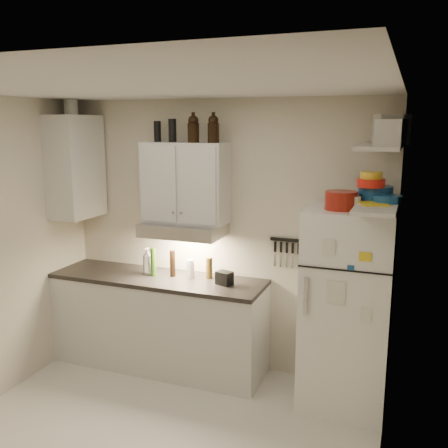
% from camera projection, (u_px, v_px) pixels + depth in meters
% --- Properties ---
extents(ceiling, '(3.20, 3.00, 0.02)m').
position_uv_depth(ceiling, '(138.00, 85.00, 3.19)').
color(ceiling, white).
rests_on(ceiling, ground).
extents(back_wall, '(3.20, 0.02, 2.60)m').
position_uv_depth(back_wall, '(222.00, 236.00, 4.83)').
color(back_wall, beige).
rests_on(back_wall, ground).
extents(right_wall, '(0.02, 3.00, 2.60)m').
position_uv_depth(right_wall, '(388.00, 311.00, 2.88)').
color(right_wall, beige).
rests_on(right_wall, ground).
extents(base_cabinet, '(2.10, 0.60, 0.88)m').
position_uv_depth(base_cabinet, '(159.00, 323.00, 4.90)').
color(base_cabinet, silver).
rests_on(base_cabinet, floor).
extents(countertop, '(2.10, 0.62, 0.04)m').
position_uv_depth(countertop, '(158.00, 279.00, 4.81)').
color(countertop, black).
rests_on(countertop, base_cabinet).
extents(upper_cabinet, '(0.80, 0.33, 0.75)m').
position_uv_depth(upper_cabinet, '(186.00, 183.00, 4.67)').
color(upper_cabinet, silver).
rests_on(upper_cabinet, back_wall).
extents(side_cabinet, '(0.33, 0.55, 1.00)m').
position_uv_depth(side_cabinet, '(75.00, 167.00, 4.92)').
color(side_cabinet, silver).
rests_on(side_cabinet, left_wall).
extents(range_hood, '(0.76, 0.46, 0.12)m').
position_uv_depth(range_hood, '(183.00, 229.00, 4.69)').
color(range_hood, silver).
rests_on(range_hood, back_wall).
extents(fridge, '(0.70, 0.68, 1.70)m').
position_uv_depth(fridge, '(347.00, 309.00, 4.16)').
color(fridge, white).
rests_on(fridge, floor).
extents(shelf_hi, '(0.30, 0.95, 0.03)m').
position_uv_depth(shelf_hi, '(381.00, 146.00, 3.70)').
color(shelf_hi, silver).
rests_on(shelf_hi, right_wall).
extents(shelf_lo, '(0.30, 0.95, 0.03)m').
position_uv_depth(shelf_lo, '(377.00, 205.00, 3.79)').
color(shelf_lo, silver).
rests_on(shelf_lo, right_wall).
extents(knife_strip, '(0.42, 0.02, 0.03)m').
position_uv_depth(knife_strip, '(293.00, 240.00, 4.56)').
color(knife_strip, black).
rests_on(knife_strip, back_wall).
extents(dutch_oven, '(0.30, 0.30, 0.15)m').
position_uv_depth(dutch_oven, '(341.00, 200.00, 3.92)').
color(dutch_oven, maroon).
rests_on(dutch_oven, fridge).
extents(book_stack, '(0.27, 0.29, 0.08)m').
position_uv_depth(book_stack, '(373.00, 209.00, 3.74)').
color(book_stack, yellow).
rests_on(book_stack, fridge).
extents(spice_jar, '(0.09, 0.09, 0.11)m').
position_uv_depth(spice_jar, '(356.00, 204.00, 3.86)').
color(spice_jar, silver).
rests_on(spice_jar, fridge).
extents(stock_pot, '(0.36, 0.36, 0.22)m').
position_uv_depth(stock_pot, '(391.00, 129.00, 3.88)').
color(stock_pot, silver).
rests_on(stock_pot, shelf_hi).
extents(tin_a, '(0.27, 0.26, 0.22)m').
position_uv_depth(tin_a, '(391.00, 130.00, 3.60)').
color(tin_a, '#AAAAAD').
rests_on(tin_a, shelf_hi).
extents(tin_b, '(0.21, 0.21, 0.18)m').
position_uv_depth(tin_b, '(391.00, 133.00, 3.35)').
color(tin_b, '#AAAAAD').
rests_on(tin_b, shelf_hi).
extents(bowl_teal, '(0.27, 0.27, 0.11)m').
position_uv_depth(bowl_teal, '(375.00, 193.00, 3.96)').
color(bowl_teal, '#184C85').
rests_on(bowl_teal, shelf_lo).
extents(bowl_orange, '(0.22, 0.22, 0.06)m').
position_uv_depth(bowl_orange, '(371.00, 183.00, 3.87)').
color(bowl_orange, red).
rests_on(bowl_orange, bowl_teal).
extents(bowl_yellow, '(0.17, 0.17, 0.05)m').
position_uv_depth(bowl_yellow, '(371.00, 175.00, 3.86)').
color(bowl_yellow, yellow).
rests_on(bowl_yellow, bowl_orange).
extents(plates, '(0.29, 0.29, 0.05)m').
position_uv_depth(plates, '(388.00, 199.00, 3.80)').
color(plates, '#184C85').
rests_on(plates, shelf_lo).
extents(growler_a, '(0.13, 0.13, 0.25)m').
position_uv_depth(growler_a, '(193.00, 129.00, 4.47)').
color(growler_a, black).
rests_on(growler_a, upper_cabinet).
extents(growler_b, '(0.13, 0.13, 0.25)m').
position_uv_depth(growler_b, '(213.00, 129.00, 4.42)').
color(growler_b, black).
rests_on(growler_b, upper_cabinet).
extents(thermos_a, '(0.09, 0.09, 0.21)m').
position_uv_depth(thermos_a, '(172.00, 131.00, 4.59)').
color(thermos_a, black).
rests_on(thermos_a, upper_cabinet).
extents(thermos_b, '(0.08, 0.08, 0.19)m').
position_uv_depth(thermos_b, '(157.00, 131.00, 4.70)').
color(thermos_b, black).
rests_on(thermos_b, upper_cabinet).
extents(side_jar, '(0.14, 0.14, 0.18)m').
position_uv_depth(side_jar, '(71.00, 106.00, 4.83)').
color(side_jar, silver).
rests_on(side_jar, side_cabinet).
extents(soap_bottle, '(0.11, 0.12, 0.29)m').
position_uv_depth(soap_bottle, '(148.00, 259.00, 4.87)').
color(soap_bottle, silver).
rests_on(soap_bottle, countertop).
extents(pepper_mill, '(0.07, 0.07, 0.20)m').
position_uv_depth(pepper_mill, '(209.00, 268.00, 4.74)').
color(pepper_mill, brown).
rests_on(pepper_mill, countertop).
extents(oil_bottle, '(0.06, 0.06, 0.28)m').
position_uv_depth(oil_bottle, '(153.00, 262.00, 4.81)').
color(oil_bottle, '#305816').
rests_on(oil_bottle, countertop).
extents(vinegar_bottle, '(0.05, 0.05, 0.26)m').
position_uv_depth(vinegar_bottle, '(173.00, 263.00, 4.79)').
color(vinegar_bottle, black).
rests_on(vinegar_bottle, countertop).
extents(clear_bottle, '(0.08, 0.08, 0.18)m').
position_uv_depth(clear_bottle, '(190.00, 269.00, 4.74)').
color(clear_bottle, silver).
rests_on(clear_bottle, countertop).
extents(red_jar, '(0.08, 0.08, 0.14)m').
position_uv_depth(red_jar, '(191.00, 270.00, 4.78)').
color(red_jar, maroon).
rests_on(red_jar, countertop).
extents(caddy, '(0.17, 0.14, 0.12)m').
position_uv_depth(caddy, '(224.00, 278.00, 4.56)').
color(caddy, black).
rests_on(caddy, countertop).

